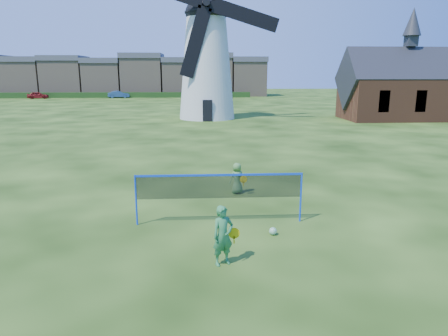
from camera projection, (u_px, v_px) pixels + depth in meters
ground at (219, 217)px, 12.87m from camera, size 220.00×220.00×0.00m
windmill at (207, 59)px, 39.78m from camera, size 13.49×5.56×17.48m
chapel at (406, 89)px, 39.72m from camera, size 12.49×6.06×10.56m
badminton_net at (219, 187)px, 12.14m from camera, size 5.05×0.05×1.55m
player_girl at (223, 236)px, 9.55m from camera, size 0.74×0.54×1.47m
player_boy at (237, 178)px, 15.33m from camera, size 0.70×0.57×1.19m
play_ball at (273, 231)px, 11.46m from camera, size 0.22×0.22×0.22m
terraced_houses at (104, 76)px, 80.81m from camera, size 64.93×8.40×8.39m
hedge at (86, 95)px, 75.65m from camera, size 62.00×0.80×1.00m
car_left at (38, 95)px, 72.88m from camera, size 3.87×2.26×1.24m
car_right at (119, 94)px, 75.44m from camera, size 4.10×2.09×1.29m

